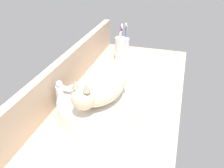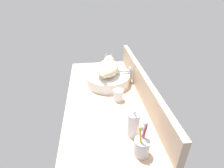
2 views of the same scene
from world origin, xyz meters
TOP-DOWN VIEW (x-y plane):
  - ground_plane at (0.00, 0.00)cm, footprint 124.87×55.67cm
  - backsplash_panel at (0.00, 26.03)cm, footprint 124.87×3.60cm
  - sink_basin at (-17.73, 3.54)cm, footprint 34.88×34.88cm
  - cat at (-19.09, 3.74)cm, footprint 31.35×21.72cm
  - faucet at (-18.18, 20.10)cm, footprint 3.60×11.83cm
  - soap_dispenser at (38.99, 10.70)cm, footprint 6.29×6.29cm
  - toothbrush_cup at (51.66, 11.85)cm, footprint 7.38×7.38cm
  - water_glass at (6.39, 8.07)cm, footprint 6.71×6.71cm

SIDE VIEW (x-z plane):
  - ground_plane at x=0.00cm, z-range -4.00..0.00cm
  - water_glass at x=6.39cm, z-range -0.56..7.39cm
  - sink_basin at x=-17.73cm, z-range 0.00..8.07cm
  - toothbrush_cup at x=51.66cm, z-range -4.23..14.47cm
  - soap_dispenser at x=38.99cm, z-range -1.55..15.60cm
  - faucet at x=-18.18cm, z-range 0.50..14.10cm
  - backsplash_panel at x=0.00cm, z-range 0.00..17.22cm
  - cat at x=-19.09cm, z-range 6.83..20.83cm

